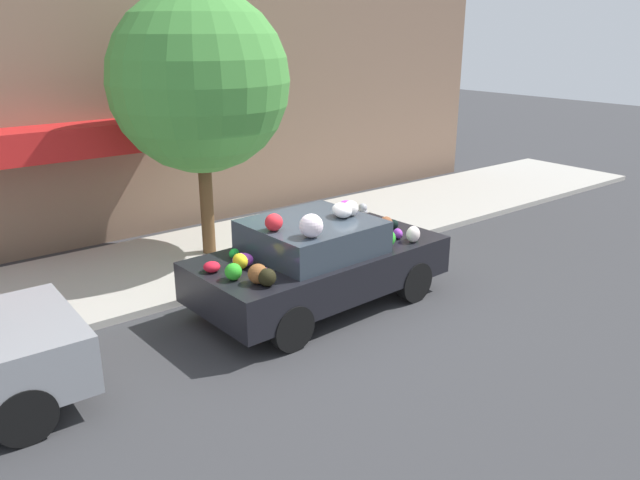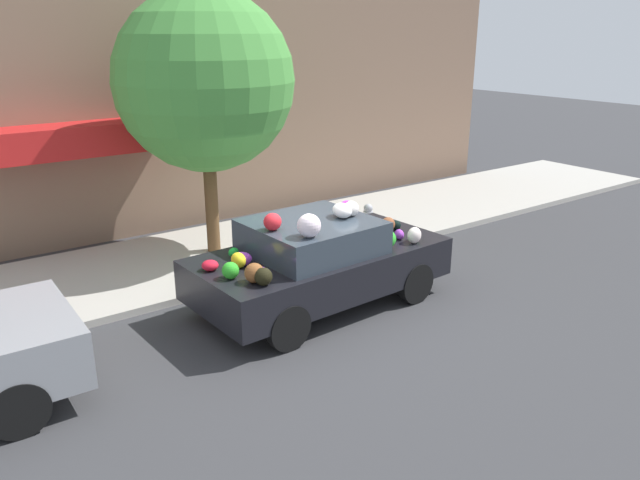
{
  "view_description": "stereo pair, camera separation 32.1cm",
  "coord_description": "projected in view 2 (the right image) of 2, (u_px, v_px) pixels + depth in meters",
  "views": [
    {
      "loc": [
        -5.48,
        -7.19,
        4.1
      ],
      "look_at": [
        0.0,
        -0.18,
        1.07
      ],
      "focal_mm": 35.0,
      "sensor_mm": 36.0,
      "label": 1
    },
    {
      "loc": [
        -5.22,
        -7.39,
        4.1
      ],
      "look_at": [
        0.0,
        -0.18,
        1.07
      ],
      "focal_mm": 35.0,
      "sensor_mm": 36.0,
      "label": 2
    }
  ],
  "objects": [
    {
      "name": "ground_plane",
      "position": [
        313.0,
        301.0,
        9.89
      ],
      "size": [
        60.0,
        60.0,
        0.0
      ],
      "primitive_type": "plane",
      "color": "#38383A"
    },
    {
      "name": "sidewalk_curb",
      "position": [
        232.0,
        250.0,
        11.94
      ],
      "size": [
        24.0,
        3.2,
        0.12
      ],
      "color": "#B2ADA3",
      "rests_on": "ground"
    },
    {
      "name": "building_facade",
      "position": [
        168.0,
        75.0,
        12.57
      ],
      "size": [
        18.0,
        1.2,
        6.49
      ],
      "color": "#846651",
      "rests_on": "ground"
    },
    {
      "name": "street_tree",
      "position": [
        205.0,
        82.0,
        10.75
      ],
      "size": [
        3.13,
        3.13,
        4.68
      ],
      "color": "brown",
      "rests_on": "sidewalk_curb"
    },
    {
      "name": "fire_hydrant",
      "position": [
        368.0,
        221.0,
        12.37
      ],
      "size": [
        0.2,
        0.2,
        0.7
      ],
      "color": "#B2B2B7",
      "rests_on": "sidewalk_curb"
    },
    {
      "name": "art_car",
      "position": [
        318.0,
        260.0,
        9.47
      ],
      "size": [
        4.02,
        2.02,
        1.72
      ],
      "rotation": [
        0.0,
        0.0,
        0.04
      ],
      "color": "black",
      "rests_on": "ground"
    }
  ]
}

